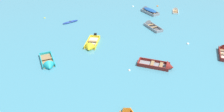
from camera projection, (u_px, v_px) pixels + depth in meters
rowboat_maroon_far_back at (224, 51)px, 29.24m from camera, size 3.25×3.95×1.28m
rowboat_grey_near_left at (149, 25)px, 36.78m from camera, size 2.00×4.40×1.24m
rowboat_white_back_row_right at (175, 10)px, 43.12m from camera, size 2.15×2.96×0.91m
rowboat_yellow_near_camera at (91, 46)px, 30.40m from camera, size 3.01×4.44×1.40m
rowboat_turquoise_outer_left at (49, 65)px, 26.43m from camera, size 1.95×4.11×1.34m
rowboat_maroon_distant_center at (163, 66)px, 26.08m from camera, size 4.25×3.47×1.33m
rowboat_grey_far_right at (148, 10)px, 42.44m from camera, size 2.61×4.53×1.40m
kayak_deep_blue_midfield_right at (70, 22)px, 37.97m from camera, size 2.90×1.49×0.28m
mooring_buoy_near_foreground at (133, 7)px, 45.40m from camera, size 0.40×0.40×0.40m
mooring_buoy_trailing at (188, 44)px, 31.32m from camera, size 0.38×0.38×0.38m
mooring_buoy_outer_edge at (129, 70)px, 25.68m from camera, size 0.28×0.28×0.28m
mooring_buoy_between_boats_right at (157, 6)px, 45.55m from camera, size 0.39×0.39×0.39m
mooring_buoy_far_field at (45, 18)px, 39.83m from camera, size 0.29×0.29×0.29m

